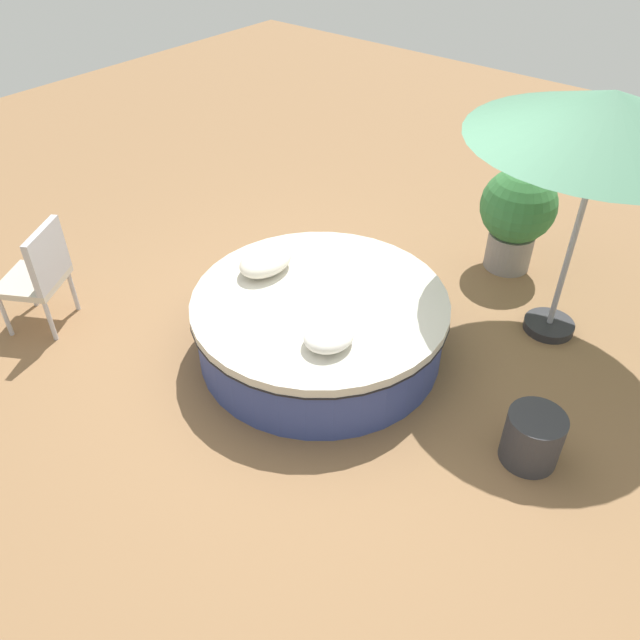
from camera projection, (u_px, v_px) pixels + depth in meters
name	position (u px, v px, depth m)	size (l,w,h in m)	color
ground_plane	(320.00, 350.00, 5.51)	(16.00, 16.00, 0.00)	olive
round_bed	(320.00, 325.00, 5.33)	(2.12, 2.12, 0.56)	#38478C
throw_pillow_0	(266.00, 261.00, 5.42)	(0.52, 0.37, 0.20)	silver
throw_pillow_1	(329.00, 335.00, 4.67)	(0.41, 0.36, 0.17)	white
patio_chair	(40.00, 272.00, 5.46)	(0.70, 0.70, 0.98)	#B7B7BC
patio_umbrella	(608.00, 118.00, 4.53)	(2.03, 2.03, 2.14)	#262628
planter	(517.00, 213.00, 6.16)	(0.73, 0.73, 1.06)	gray
side_table	(533.00, 438.00, 4.47)	(0.41, 0.41, 0.42)	#333338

